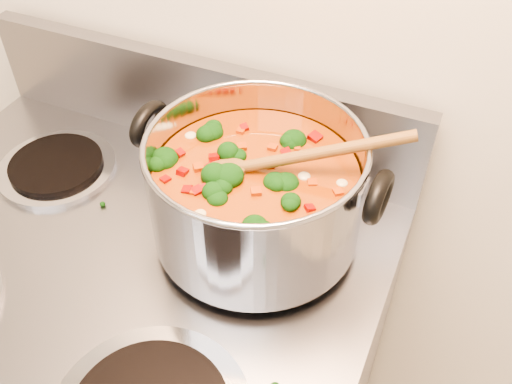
{
  "coord_description": "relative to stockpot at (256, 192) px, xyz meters",
  "views": [
    {
      "loc": [
        0.43,
        0.8,
        1.54
      ],
      "look_at": [
        0.21,
        1.31,
        1.01
      ],
      "focal_mm": 40.0,
      "sensor_mm": 36.0,
      "label": 1
    }
  ],
  "objects": [
    {
      "name": "wooden_spoon",
      "position": [
        0.02,
        0.01,
        0.05
      ],
      "size": [
        0.27,
        0.13,
        0.09
      ],
      "rotation": [
        0.0,
        0.0,
        0.37
      ],
      "color": "brown",
      "rests_on": "stockpot"
    },
    {
      "name": "cooktop_crumbs",
      "position": [
        0.12,
        -0.04,
        -0.09
      ],
      "size": [
        0.27,
        0.22,
        0.01
      ],
      "color": "black",
      "rests_on": "electric_range"
    },
    {
      "name": "stockpot",
      "position": [
        0.0,
        0.0,
        0.0
      ],
      "size": [
        0.34,
        0.29,
        0.17
      ],
      "rotation": [
        0.0,
        0.0,
        -0.04
      ],
      "color": "#A4A4AC",
      "rests_on": "electric_range"
    }
  ]
}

